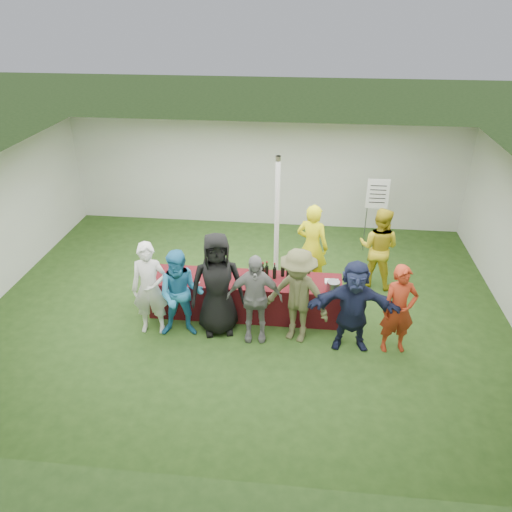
# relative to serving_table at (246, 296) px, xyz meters

# --- Properties ---
(ground) EXTENTS (60.00, 60.00, 0.00)m
(ground) POSITION_rel_serving_table_xyz_m (-0.03, 0.24, -0.38)
(ground) COLOR #284719
(ground) RESTS_ON ground
(tent) EXTENTS (10.00, 10.00, 10.00)m
(tent) POSITION_rel_serving_table_xyz_m (0.47, 1.44, 0.98)
(tent) COLOR white
(tent) RESTS_ON ground
(serving_table) EXTENTS (3.60, 0.80, 0.75)m
(serving_table) POSITION_rel_serving_table_xyz_m (0.00, 0.00, 0.00)
(serving_table) COLOR #5E1016
(serving_table) RESTS_ON ground
(wine_bottles) EXTENTS (0.73, 0.17, 0.32)m
(wine_bottles) POSITION_rel_serving_table_xyz_m (0.62, 0.13, 0.50)
(wine_bottles) COLOR black
(wine_bottles) RESTS_ON serving_table
(wine_glasses) EXTENTS (1.11, 0.13, 0.16)m
(wine_glasses) POSITION_rel_serving_table_xyz_m (-0.95, -0.26, 0.49)
(wine_glasses) COLOR silver
(wine_glasses) RESTS_ON serving_table
(water_bottle) EXTENTS (0.07, 0.07, 0.23)m
(water_bottle) POSITION_rel_serving_table_xyz_m (0.09, 0.08, 0.48)
(water_bottle) COLOR silver
(water_bottle) RESTS_ON serving_table
(bar_towel) EXTENTS (0.25, 0.18, 0.03)m
(bar_towel) POSITION_rel_serving_table_xyz_m (1.60, 0.05, 0.39)
(bar_towel) COLOR white
(bar_towel) RESTS_ON serving_table
(dump_bucket) EXTENTS (0.23, 0.23, 0.18)m
(dump_bucket) POSITION_rel_serving_table_xyz_m (1.62, -0.22, 0.46)
(dump_bucket) COLOR slate
(dump_bucket) RESTS_ON serving_table
(wine_list_sign) EXTENTS (0.50, 0.03, 1.80)m
(wine_list_sign) POSITION_rel_serving_table_xyz_m (2.66, 2.91, 0.94)
(wine_list_sign) COLOR slate
(wine_list_sign) RESTS_ON ground
(staff_pourer) EXTENTS (0.78, 0.64, 1.84)m
(staff_pourer) POSITION_rel_serving_table_xyz_m (1.22, 1.14, 0.54)
(staff_pourer) COLOR #F1F012
(staff_pourer) RESTS_ON ground
(staff_back) EXTENTS (1.02, 0.92, 1.73)m
(staff_back) POSITION_rel_serving_table_xyz_m (2.58, 1.37, 0.49)
(staff_back) COLOR gold
(staff_back) RESTS_ON ground
(customer_0) EXTENTS (0.68, 0.48, 1.77)m
(customer_0) POSITION_rel_serving_table_xyz_m (-1.60, -0.74, 0.51)
(customer_0) COLOR silver
(customer_0) RESTS_ON ground
(customer_1) EXTENTS (0.88, 0.73, 1.67)m
(customer_1) POSITION_rel_serving_table_xyz_m (-1.03, -0.79, 0.46)
(customer_1) COLOR teal
(customer_1) RESTS_ON ground
(customer_2) EXTENTS (1.07, 0.83, 1.94)m
(customer_2) POSITION_rel_serving_table_xyz_m (-0.42, -0.60, 0.60)
(customer_2) COLOR black
(customer_2) RESTS_ON ground
(customer_3) EXTENTS (1.00, 0.47, 1.66)m
(customer_3) POSITION_rel_serving_table_xyz_m (0.25, -0.76, 0.45)
(customer_3) COLOR gray
(customer_3) RESTS_ON ground
(customer_4) EXTENTS (1.30, 1.01, 1.77)m
(customer_4) POSITION_rel_serving_table_xyz_m (1.00, -0.71, 0.51)
(customer_4) COLOR brown
(customer_4) RESTS_ON ground
(customer_5) EXTENTS (1.56, 0.53, 1.67)m
(customer_5) POSITION_rel_serving_table_xyz_m (1.94, -0.82, 0.46)
(customer_5) COLOR #1A203E
(customer_5) RESTS_ON ground
(customer_6) EXTENTS (0.65, 0.49, 1.63)m
(customer_6) POSITION_rel_serving_table_xyz_m (2.69, -0.83, 0.44)
(customer_6) COLOR #A32D15
(customer_6) RESTS_ON ground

